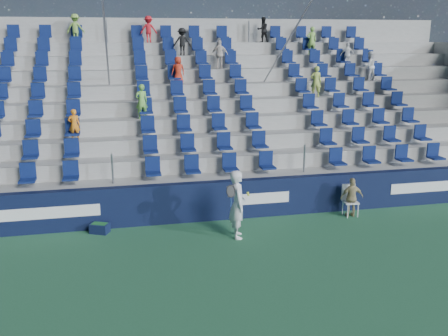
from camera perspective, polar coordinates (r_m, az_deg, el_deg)
The scene contains 7 objects.
ground at distance 12.56m, azimuth 1.84°, elevation -10.77°, with size 70.00×70.00×0.00m, color #2C6742.
sponsor_wall at distance 15.19m, azimuth -1.01°, elevation -3.73°, with size 24.00×0.32×1.20m.
grandstand at distance 19.71m, azimuth -3.93°, elevation 5.11°, with size 24.00×8.17×6.63m.
tennis_player at distance 13.74m, azimuth 1.56°, elevation -4.15°, with size 0.69×0.75×1.92m.
line_judge_chair at distance 16.06m, azimuth 14.15°, elevation -3.32°, with size 0.47×0.48×0.98m.
line_judge at distance 15.92m, azimuth 14.40°, elevation -3.27°, with size 0.73×0.30×1.24m, color tan.
ball_bin at distance 14.72m, azimuth -14.02°, elevation -6.64°, with size 0.60×0.51×0.29m.
Camera 1 is at (-2.78, -11.00, 5.39)m, focal length 40.00 mm.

